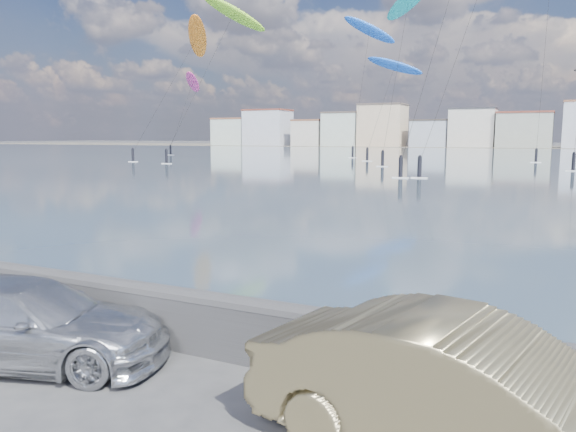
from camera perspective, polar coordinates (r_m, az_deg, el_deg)
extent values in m
plane|color=#333335|center=(7.90, -20.87, -19.40)|extent=(700.00, 700.00, 0.00)
cube|color=#364D5D|center=(96.40, 23.01, 5.35)|extent=(500.00, 177.00, 0.00)
cube|color=#4C473D|center=(204.79, 24.74, 6.38)|extent=(500.00, 60.00, 0.00)
cube|color=#28282B|center=(9.59, -8.98, -11.03)|extent=(400.00, 0.35, 0.90)
cylinder|color=#28282B|center=(9.46, -9.04, -8.45)|extent=(400.00, 0.36, 0.36)
cube|color=#B7C6BC|center=(223.86, -5.60, 8.44)|extent=(14.00, 11.00, 10.00)
cube|color=brown|center=(223.96, -5.62, 9.80)|extent=(14.28, 11.22, 0.60)
cube|color=#B2B7C6|center=(216.16, -2.06, 8.89)|extent=(16.00, 12.00, 13.00)
cube|color=brown|center=(216.36, -2.07, 10.69)|extent=(16.32, 12.24, 0.60)
cube|color=beige|center=(208.48, 2.24, 8.36)|extent=(11.00, 10.00, 9.00)
cube|color=brown|center=(208.55, 2.24, 9.68)|extent=(11.22, 10.20, 0.60)
cube|color=#B7C6BC|center=(203.58, 5.62, 8.69)|extent=(13.00, 11.00, 11.50)
cube|color=#4C423D|center=(203.74, 5.65, 10.39)|extent=(13.26, 11.22, 0.60)
cube|color=#CCB293|center=(198.99, 9.59, 8.99)|extent=(15.00, 12.00, 14.00)
cube|color=#4C423D|center=(199.25, 9.64, 11.09)|extent=(15.30, 12.24, 0.60)
cube|color=#9EA8B7|center=(194.90, 14.27, 8.07)|extent=(12.00, 10.00, 8.50)
cube|color=#383330|center=(194.97, 14.32, 9.40)|extent=(12.24, 10.20, 0.60)
cube|color=beige|center=(192.58, 18.27, 8.43)|extent=(14.00, 11.00, 12.00)
cube|color=#2D2D33|center=(192.76, 18.35, 10.31)|extent=(14.28, 11.22, 0.60)
cube|color=gray|center=(191.03, 22.91, 7.99)|extent=(16.00, 13.00, 10.50)
cube|color=brown|center=(191.16, 23.00, 9.65)|extent=(16.32, 13.26, 0.60)
imported|color=silver|center=(9.93, -25.13, -9.76)|extent=(4.93, 3.24, 1.33)
imported|color=#9D8D60|center=(6.60, 17.95, -17.07)|extent=(5.16, 2.58, 1.63)
ellipsoid|color=blue|center=(109.13, 8.29, 18.20)|extent=(10.24, 6.79, 6.59)
cube|color=white|center=(93.99, 6.57, 5.91)|extent=(1.40, 0.42, 0.08)
cylinder|color=black|center=(93.96, 6.58, 6.46)|extent=(0.36, 0.36, 1.70)
sphere|color=black|center=(93.94, 6.59, 7.01)|extent=(0.28, 0.28, 0.28)
cylinder|color=black|center=(101.02, 7.48, 12.87)|extent=(1.96, 13.62, 21.56)
ellipsoid|color=#19BFBF|center=(75.57, 12.15, 20.62)|extent=(7.95, 6.48, 4.81)
cube|color=white|center=(67.44, 9.57, 5.00)|extent=(1.40, 0.42, 0.08)
cylinder|color=black|center=(67.40, 9.58, 5.77)|extent=(0.36, 0.36, 1.70)
sphere|color=black|center=(67.37, 9.60, 6.53)|extent=(0.28, 0.28, 0.28)
cylinder|color=black|center=(70.88, 10.91, 13.76)|extent=(0.84, 6.87, 18.87)
ellipsoid|color=#E5338C|center=(114.23, -9.65, 13.26)|extent=(5.90, 8.41, 4.51)
cube|color=white|center=(109.60, -11.83, 6.10)|extent=(1.40, 0.42, 0.08)
cylinder|color=black|center=(109.57, -11.85, 6.57)|extent=(0.36, 0.36, 1.70)
sphere|color=black|center=(109.55, -11.86, 7.04)|extent=(0.28, 0.28, 0.28)
cylinder|color=black|center=(111.70, -10.74, 10.08)|extent=(1.18, 6.14, 12.75)
cube|color=white|center=(64.96, 26.97, 4.12)|extent=(1.40, 0.42, 0.08)
cylinder|color=black|center=(64.92, 27.02, 4.91)|extent=(0.36, 0.36, 1.70)
sphere|color=black|center=(64.89, 27.07, 5.71)|extent=(0.28, 0.28, 0.28)
ellipsoid|color=#8CD826|center=(86.63, -5.53, 19.82)|extent=(9.21, 8.27, 6.30)
cube|color=white|center=(75.16, -12.23, 5.24)|extent=(1.40, 0.42, 0.08)
cylinder|color=black|center=(75.12, -12.25, 5.93)|extent=(0.36, 0.36, 1.70)
sphere|color=black|center=(75.09, -12.27, 6.61)|extent=(0.28, 0.28, 0.28)
cylinder|color=black|center=(80.17, -8.75, 13.52)|extent=(2.36, 13.49, 19.92)
ellipsoid|color=blue|center=(92.67, 10.79, 14.76)|extent=(9.41, 3.80, 4.53)
cube|color=white|center=(81.91, 8.04, 5.57)|extent=(1.40, 0.42, 0.08)
cylinder|color=black|center=(81.87, 8.05, 6.20)|extent=(0.36, 0.36, 1.70)
sphere|color=black|center=(81.85, 8.06, 6.83)|extent=(0.28, 0.28, 0.28)
cylinder|color=black|center=(87.02, 9.49, 10.86)|extent=(0.72, 10.88, 13.25)
cube|color=white|center=(49.47, 13.19, 3.81)|extent=(1.40, 0.42, 0.08)
cylinder|color=black|center=(49.41, 13.22, 4.85)|extent=(0.36, 0.36, 1.70)
sphere|color=black|center=(49.37, 13.25, 5.89)|extent=(0.28, 0.28, 0.28)
cylinder|color=black|center=(55.68, 16.80, 15.27)|extent=(3.36, 12.66, 19.09)
ellipsoid|color=orange|center=(94.42, -9.18, 17.54)|extent=(7.05, 9.26, 6.30)
cube|color=white|center=(81.82, -15.46, 5.35)|extent=(1.40, 0.42, 0.08)
cylinder|color=black|center=(81.79, -15.48, 5.98)|extent=(0.36, 0.36, 1.70)
sphere|color=black|center=(81.76, -15.51, 6.61)|extent=(0.28, 0.28, 0.28)
cylinder|color=black|center=(87.54, -12.17, 12.31)|extent=(0.85, 15.11, 17.91)
cube|color=white|center=(83.80, 23.86, 5.01)|extent=(1.40, 0.42, 0.08)
cylinder|color=black|center=(83.77, 23.90, 5.63)|extent=(0.36, 0.36, 1.70)
sphere|color=black|center=(83.75, 23.93, 6.24)|extent=(0.28, 0.28, 0.28)
cylinder|color=black|center=(88.93, 24.68, 15.61)|extent=(0.25, 8.63, 29.97)
cube|color=white|center=(49.18, 11.35, 3.84)|extent=(1.40, 0.42, 0.08)
cylinder|color=black|center=(49.12, 11.38, 4.89)|extent=(0.36, 0.36, 1.70)
sphere|color=black|center=(49.08, 11.41, 5.94)|extent=(0.28, 0.28, 0.28)
cylinder|color=black|center=(53.48, 14.77, 16.39)|extent=(3.42, 8.71, 20.44)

